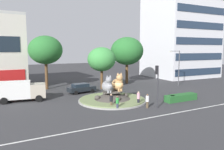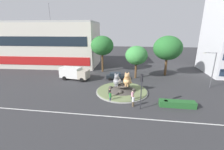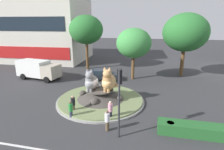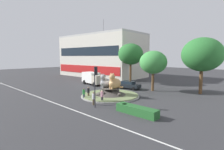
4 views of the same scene
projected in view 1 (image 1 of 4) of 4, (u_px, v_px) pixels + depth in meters
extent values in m
plane|color=#333335|center=(112.00, 101.00, 29.49)|extent=(160.00, 160.00, 0.00)
cube|color=silver|center=(150.00, 118.00, 22.18)|extent=(112.00, 0.20, 0.01)
cylinder|color=gray|center=(112.00, 100.00, 29.47)|extent=(9.31, 9.31, 0.18)
cylinder|color=#707F51|center=(112.00, 99.00, 29.46)|extent=(8.93, 8.93, 0.14)
cone|color=#423D38|center=(112.00, 95.00, 29.39)|extent=(4.94, 4.94, 1.04)
cylinder|color=#423D38|center=(112.00, 92.00, 29.33)|extent=(2.72, 2.72, 0.12)
ellipsoid|color=#423D38|center=(126.00, 95.00, 30.29)|extent=(0.69, 0.67, 0.55)
ellipsoid|color=#423D38|center=(106.00, 94.00, 30.88)|extent=(0.87, 0.75, 0.70)
ellipsoid|color=#423D38|center=(97.00, 98.00, 28.64)|extent=(0.75, 0.77, 0.60)
ellipsoid|color=#423D38|center=(117.00, 99.00, 27.85)|extent=(0.88, 0.93, 0.70)
ellipsoid|color=gray|center=(107.00, 87.00, 28.67)|extent=(1.36, 2.07, 1.47)
cylinder|color=gray|center=(108.00, 86.00, 28.28)|extent=(0.99, 0.99, 0.92)
sphere|color=gray|center=(109.00, 80.00, 28.06)|extent=(0.81, 0.81, 0.81)
torus|color=gray|center=(107.00, 90.00, 29.62)|extent=(1.04, 1.04, 0.18)
cone|color=gray|center=(110.00, 76.00, 28.10)|extent=(0.34, 0.34, 0.33)
cone|color=gray|center=(107.00, 76.00, 27.90)|extent=(0.34, 0.34, 0.33)
cylinder|color=gray|center=(111.00, 91.00, 28.15)|extent=(0.26, 0.26, 0.37)
cylinder|color=gray|center=(108.00, 92.00, 28.00)|extent=(0.26, 0.26, 0.37)
ellipsoid|color=tan|center=(117.00, 85.00, 29.77)|extent=(1.52, 2.29, 1.62)
cylinder|color=tan|center=(119.00, 84.00, 29.34)|extent=(1.10, 1.10, 1.01)
sphere|color=tan|center=(120.00, 78.00, 29.09)|extent=(0.89, 0.89, 0.89)
torus|color=tan|center=(117.00, 88.00, 30.81)|extent=(1.08, 1.08, 0.20)
cone|color=tan|center=(121.00, 74.00, 29.13)|extent=(0.38, 0.38, 0.36)
cone|color=tan|center=(118.00, 74.00, 28.93)|extent=(0.38, 0.38, 0.36)
cylinder|color=tan|center=(121.00, 90.00, 29.19)|extent=(0.28, 0.28, 0.40)
cylinder|color=tan|center=(119.00, 90.00, 29.03)|extent=(0.28, 0.28, 0.40)
cylinder|color=#2D2D33|center=(158.00, 87.00, 25.48)|extent=(0.14, 0.14, 5.14)
cube|color=black|center=(157.00, 70.00, 25.42)|extent=(0.34, 0.26, 1.05)
sphere|color=#360606|center=(156.00, 67.00, 25.45)|extent=(0.18, 0.18, 0.18)
sphere|color=orange|center=(156.00, 70.00, 25.49)|extent=(0.18, 0.18, 0.18)
sphere|color=black|center=(156.00, 73.00, 25.53)|extent=(0.18, 0.18, 0.18)
cube|color=silver|center=(180.00, 21.00, 55.17)|extent=(16.24, 14.14, 28.63)
cube|color=#233347|center=(199.00, 72.00, 50.54)|extent=(14.82, 0.62, 1.63)
cube|color=#233347|center=(200.00, 57.00, 50.12)|extent=(14.82, 0.62, 1.63)
cube|color=#233347|center=(201.00, 41.00, 49.69)|extent=(14.82, 0.62, 1.63)
cube|color=#233347|center=(202.00, 25.00, 49.26)|extent=(14.82, 0.62, 1.63)
cube|color=#233347|center=(202.00, 9.00, 48.84)|extent=(14.82, 0.62, 1.63)
cube|color=#235B28|center=(181.00, 98.00, 29.49)|extent=(5.07, 1.20, 0.90)
cylinder|color=brown|center=(102.00, 80.00, 38.09)|extent=(0.46, 0.46, 3.34)
ellipsoid|color=#3D8E42|center=(102.00, 59.00, 37.65)|extent=(4.98, 4.98, 4.23)
cylinder|color=brown|center=(127.00, 74.00, 44.36)|extent=(0.55, 0.55, 4.04)
ellipsoid|color=#286B2D|center=(127.00, 51.00, 43.81)|extent=(6.68, 6.68, 5.68)
cylinder|color=brown|center=(47.00, 76.00, 37.86)|extent=(0.49, 0.49, 4.61)
ellipsoid|color=#286B2D|center=(46.00, 50.00, 37.30)|extent=(5.84, 5.84, 4.97)
cylinder|color=#4C4C51|center=(179.00, 68.00, 40.93)|extent=(0.16, 0.16, 6.82)
cylinder|color=#4C4C51|center=(175.00, 51.00, 40.34)|extent=(1.83, 0.60, 0.10)
cube|color=silver|center=(170.00, 52.00, 40.16)|extent=(0.50, 0.24, 0.16)
cylinder|color=#33384C|center=(117.00, 106.00, 25.13)|extent=(0.28, 0.28, 0.76)
cylinder|color=#288C38|center=(117.00, 101.00, 25.04)|extent=(0.37, 0.37, 0.66)
sphere|color=brown|center=(117.00, 97.00, 24.99)|extent=(0.22, 0.22, 0.22)
cylinder|color=black|center=(138.00, 102.00, 27.21)|extent=(0.30, 0.30, 0.81)
cylinder|color=pink|center=(138.00, 96.00, 27.12)|extent=(0.39, 0.39, 0.71)
sphere|color=beige|center=(139.00, 92.00, 27.06)|extent=(0.23, 0.23, 0.23)
cylinder|color=brown|center=(111.00, 105.00, 25.94)|extent=(0.30, 0.30, 0.79)
cylinder|color=black|center=(111.00, 99.00, 25.85)|extent=(0.40, 0.40, 0.69)
sphere|color=tan|center=(111.00, 95.00, 25.80)|extent=(0.23, 0.23, 0.23)
cylinder|color=brown|center=(147.00, 105.00, 25.82)|extent=(0.29, 0.29, 0.80)
cylinder|color=silver|center=(147.00, 99.00, 25.73)|extent=(0.39, 0.39, 0.70)
sphere|color=brown|center=(147.00, 95.00, 25.67)|extent=(0.23, 0.23, 0.23)
cube|color=black|center=(82.00, 89.00, 34.82)|extent=(4.66, 2.34, 0.70)
cube|color=#19232D|center=(80.00, 85.00, 34.62)|extent=(2.68, 1.88, 0.53)
cylinder|color=black|center=(87.00, 89.00, 36.43)|extent=(0.66, 0.30, 0.64)
cylinder|color=black|center=(92.00, 91.00, 34.98)|extent=(0.66, 0.30, 0.64)
cylinder|color=black|center=(71.00, 91.00, 34.75)|extent=(0.66, 0.30, 0.64)
cylinder|color=black|center=(76.00, 93.00, 33.30)|extent=(0.66, 0.30, 0.64)
cube|color=#B7AD99|center=(38.00, 90.00, 29.92)|extent=(2.28, 2.64, 1.85)
cube|color=silver|center=(13.00, 90.00, 28.83)|extent=(4.85, 3.03, 2.28)
cylinder|color=black|center=(39.00, 95.00, 31.16)|extent=(0.93, 0.43, 0.90)
cylinder|color=black|center=(39.00, 98.00, 28.94)|extent=(0.93, 0.43, 0.90)
cylinder|color=black|center=(6.00, 97.00, 29.76)|extent=(0.93, 0.43, 0.90)
cylinder|color=black|center=(4.00, 101.00, 27.54)|extent=(0.93, 0.43, 0.90)
cylinder|color=#2D4233|center=(173.00, 99.00, 28.63)|extent=(0.56, 0.56, 0.90)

